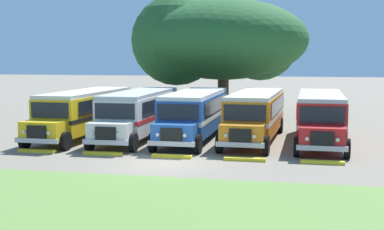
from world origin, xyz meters
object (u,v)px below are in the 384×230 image
(parked_bus_slot_1, at_px, (139,112))
(parked_bus_slot_2, at_px, (194,113))
(parked_bus_slot_0, at_px, (84,111))
(parked_bus_slot_4, at_px, (320,115))
(broad_shade_tree, at_px, (221,39))
(parked_bus_slot_3, at_px, (256,113))

(parked_bus_slot_1, relative_size, parked_bus_slot_2, 1.00)
(parked_bus_slot_0, height_order, parked_bus_slot_4, same)
(parked_bus_slot_4, relative_size, broad_shade_tree, 0.76)
(parked_bus_slot_2, distance_m, parked_bus_slot_3, 3.65)
(parked_bus_slot_2, relative_size, broad_shade_tree, 0.76)
(parked_bus_slot_0, height_order, broad_shade_tree, broad_shade_tree)
(parked_bus_slot_0, height_order, parked_bus_slot_1, same)
(parked_bus_slot_1, height_order, parked_bus_slot_3, same)
(parked_bus_slot_1, distance_m, broad_shade_tree, 14.62)
(parked_bus_slot_0, relative_size, parked_bus_slot_1, 1.00)
(parked_bus_slot_2, height_order, broad_shade_tree, broad_shade_tree)
(parked_bus_slot_2, bearing_deg, parked_bus_slot_4, 91.42)
(parked_bus_slot_0, relative_size, parked_bus_slot_2, 1.00)
(parked_bus_slot_0, xyz_separation_m, parked_bus_slot_2, (6.85, 0.50, 0.00))
(broad_shade_tree, bearing_deg, parked_bus_slot_3, -72.14)
(parked_bus_slot_3, relative_size, broad_shade_tree, 0.76)
(broad_shade_tree, bearing_deg, parked_bus_slot_0, -114.71)
(parked_bus_slot_0, bearing_deg, broad_shade_tree, 157.22)
(parked_bus_slot_1, bearing_deg, parked_bus_slot_2, 94.18)
(parked_bus_slot_1, height_order, parked_bus_slot_2, same)
(parked_bus_slot_2, height_order, parked_bus_slot_4, same)
(parked_bus_slot_0, distance_m, parked_bus_slot_3, 10.51)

